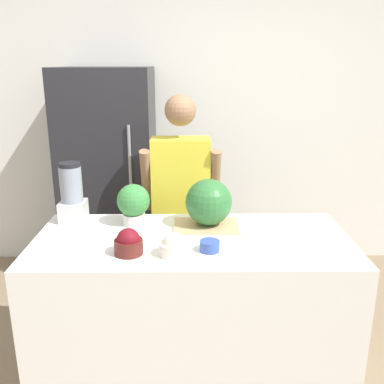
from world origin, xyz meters
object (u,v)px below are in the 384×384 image
bowl_cream (174,246)px  bowl_small_blue (210,246)px  person (181,208)px  watermelon (209,202)px  blender (72,194)px  potted_plant (133,203)px  refrigerator (110,178)px  bowl_cherries (128,243)px

bowl_cream → bowl_small_blue: 0.19m
bowl_cream → person: bearing=88.7°
watermelon → blender: bearing=172.8°
bowl_small_blue → potted_plant: 0.58m
watermelon → bowl_small_blue: size_ratio=2.66×
watermelon → potted_plant: 0.44m
bowl_cream → blender: size_ratio=0.40×
blender → refrigerator: bearing=88.3°
bowl_cream → blender: 0.79m
watermelon → bowl_cherries: watermelon is taller
person → bowl_cream: (-0.02, -0.93, 0.13)m
bowl_small_blue → bowl_cream: bearing=-166.2°
refrigerator → person: size_ratio=1.10×
refrigerator → bowl_cream: (0.58, -1.53, 0.07)m
person → bowl_small_blue: (0.16, -0.89, 0.11)m
bowl_cherries → bowl_small_blue: bearing=3.8°
bowl_cherries → watermelon: bearing=41.5°
refrigerator → bowl_cream: refrigerator is taller
person → potted_plant: (-0.27, -0.51, 0.21)m
person → bowl_small_blue: person is taller
watermelon → blender: blender is taller
person → blender: (-0.64, -0.45, 0.24)m
refrigerator → watermelon: size_ratio=6.69×
watermelon → bowl_small_blue: watermelon is taller
bowl_small_blue → blender: 0.92m
refrigerator → bowl_cream: bearing=-69.2°
bowl_cream → bowl_small_blue: bowl_cream is taller
bowl_cherries → blender: size_ratio=0.40×
refrigerator → bowl_cherries: 1.56m
potted_plant → refrigerator: bearing=106.9°
bowl_cream → blender: (-0.61, 0.48, 0.12)m
person → watermelon: (0.17, -0.55, 0.23)m
bowl_small_blue → bowl_cherries: bearing=-176.2°
bowl_small_blue → watermelon: bearing=88.5°
watermelon → potted_plant: watermelon is taller
refrigerator → bowl_cherries: refrigerator is taller
person → potted_plant: size_ratio=6.69×
person → bowl_cream: bearing=-91.3°
blender → potted_plant: (0.37, -0.07, -0.03)m
watermelon → bowl_cherries: (-0.41, -0.36, -0.09)m
person → potted_plant: 0.61m
bowl_cream → potted_plant: potted_plant is taller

